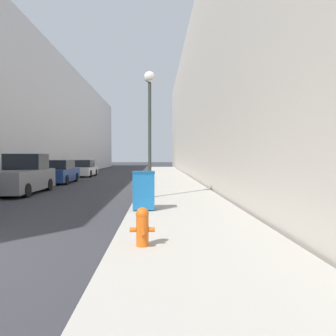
{
  "coord_description": "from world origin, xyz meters",
  "views": [
    {
      "loc": [
        4.41,
        -5.32,
        1.85
      ],
      "look_at": [
        5.12,
        16.67,
        1.07
      ],
      "focal_mm": 35.0,
      "sensor_mm": 36.0,
      "label": 1
    }
  ],
  "objects": [
    {
      "name": "parked_sedan_near",
      "position": [
        -2.36,
        17.54,
        0.74
      ],
      "size": [
        1.8,
        4.41,
        1.6
      ],
      "color": "navy",
      "rests_on": "ground"
    },
    {
      "name": "fire_hydrant",
      "position": [
        4.12,
        0.84,
        0.54
      ],
      "size": [
        0.48,
        0.36,
        0.74
      ],
      "color": "#D15614",
      "rests_on": "sidewalk_right"
    },
    {
      "name": "pickup_truck",
      "position": [
        -2.42,
        11.24,
        0.83
      ],
      "size": [
        2.08,
        4.92,
        1.99
      ],
      "color": "slate",
      "rests_on": "ground"
    },
    {
      "name": "building_left_glass",
      "position": [
        -10.17,
        26.0,
        5.49
      ],
      "size": [
        12.0,
        60.0,
        10.99
      ],
      "color": "#BCBCC1",
      "rests_on": "ground"
    },
    {
      "name": "lamppost",
      "position": [
        4.09,
        8.23,
        3.67
      ],
      "size": [
        0.47,
        0.47,
        5.19
      ],
      "color": "#2D332D",
      "rests_on": "sidewalk_right"
    },
    {
      "name": "sidewalk_right",
      "position": [
        5.3,
        18.0,
        0.07
      ],
      "size": [
        3.62,
        60.0,
        0.15
      ],
      "color": "#ADA89E",
      "rests_on": "ground"
    },
    {
      "name": "parked_sedan_far",
      "position": [
        -2.4,
        25.19,
        0.7
      ],
      "size": [
        1.87,
        4.38,
        1.52
      ],
      "color": "silver",
      "rests_on": "ground"
    },
    {
      "name": "trash_bin",
      "position": [
        3.98,
        5.04,
        0.78
      ],
      "size": [
        0.69,
        0.58,
        1.23
      ],
      "color": "#19609E",
      "rests_on": "sidewalk_right"
    },
    {
      "name": "building_right_stone",
      "position": [
        13.21,
        26.0,
        6.83
      ],
      "size": [
        12.0,
        60.0,
        13.66
      ],
      "color": "beige",
      "rests_on": "ground"
    }
  ]
}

